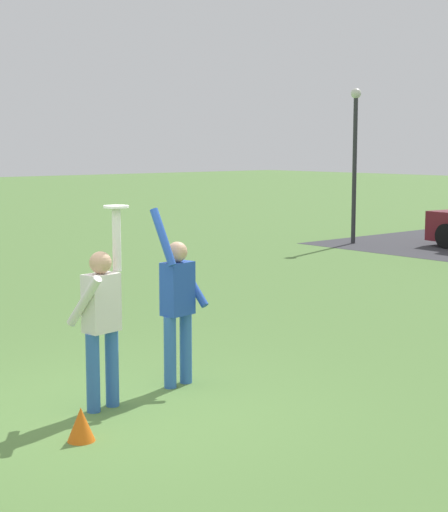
{
  "coord_description": "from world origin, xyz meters",
  "views": [
    {
      "loc": [
        7.06,
        -4.66,
        2.72
      ],
      "look_at": [
        -0.18,
        1.59,
        1.44
      ],
      "focal_mm": 58.47,
      "sensor_mm": 36.0,
      "label": 1
    }
  ],
  "objects_px": {
    "person_catcher": "(102,316)",
    "field_cone_orange": "(81,424)",
    "person_defender": "(178,301)",
    "frisbee_disc": "(116,207)",
    "lamppost_by_lot": "(355,150)"
  },
  "relations": [
    {
      "from": "person_catcher",
      "to": "field_cone_orange",
      "type": "xyz_separation_m",
      "value": [
        0.67,
        -0.67,
        -0.82
      ]
    },
    {
      "from": "person_defender",
      "to": "frisbee_disc",
      "type": "height_order",
      "value": "frisbee_disc"
    },
    {
      "from": "person_defender",
      "to": "person_catcher",
      "type": "bearing_deg",
      "value": 0.0
    },
    {
      "from": "person_catcher",
      "to": "person_defender",
      "type": "relative_size",
      "value": 1.02
    },
    {
      "from": "frisbee_disc",
      "to": "field_cone_orange",
      "type": "xyz_separation_m",
      "value": [
        0.71,
        -0.89,
        -1.93
      ]
    },
    {
      "from": "frisbee_disc",
      "to": "lamppost_by_lot",
      "type": "relative_size",
      "value": 0.06
    },
    {
      "from": "person_defender",
      "to": "lamppost_by_lot",
      "type": "height_order",
      "value": "lamppost_by_lot"
    },
    {
      "from": "person_catcher",
      "to": "field_cone_orange",
      "type": "distance_m",
      "value": 1.26
    },
    {
      "from": "frisbee_disc",
      "to": "lamppost_by_lot",
      "type": "distance_m",
      "value": 15.3
    },
    {
      "from": "lamppost_by_lot",
      "to": "field_cone_orange",
      "type": "distance_m",
      "value": 16.6
    },
    {
      "from": "person_catcher",
      "to": "lamppost_by_lot",
      "type": "xyz_separation_m",
      "value": [
        -7.96,
        13.3,
        1.6
      ]
    },
    {
      "from": "person_defender",
      "to": "frisbee_disc",
      "type": "distance_m",
      "value": 1.43
    },
    {
      "from": "lamppost_by_lot",
      "to": "field_cone_orange",
      "type": "relative_size",
      "value": 13.31
    },
    {
      "from": "person_catcher",
      "to": "person_defender",
      "type": "height_order",
      "value": "person_catcher"
    },
    {
      "from": "person_defender",
      "to": "field_cone_orange",
      "type": "bearing_deg",
      "value": 16.55
    }
  ]
}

